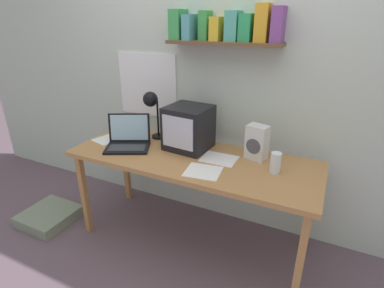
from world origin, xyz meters
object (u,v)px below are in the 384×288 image
(laptop, at_px, (128,139))
(loose_paper_near_monitor, at_px, (219,159))
(open_notebook, at_px, (107,139))
(floor_cushion, at_px, (49,216))
(corner_desk, at_px, (192,164))
(printed_handout, at_px, (203,171))
(space_heater, at_px, (257,142))
(crt_monitor, at_px, (189,128))
(desk_lamp, at_px, (152,104))
(juice_glass, at_px, (275,164))

(laptop, relative_size, loose_paper_near_monitor, 1.63)
(open_notebook, xyz_separation_m, floor_cushion, (-0.48, -0.32, -0.70))
(corner_desk, distance_m, printed_handout, 0.25)
(space_heater, bearing_deg, open_notebook, -157.42)
(crt_monitor, bearing_deg, printed_handout, -45.10)
(crt_monitor, bearing_deg, corner_desk, -50.08)
(desk_lamp, xyz_separation_m, open_notebook, (-0.34, -0.18, -0.30))
(desk_lamp, distance_m, juice_glass, 1.06)
(open_notebook, bearing_deg, floor_cushion, -145.75)
(crt_monitor, relative_size, space_heater, 1.35)
(crt_monitor, xyz_separation_m, space_heater, (0.52, 0.04, -0.04))
(loose_paper_near_monitor, height_order, open_notebook, same)
(space_heater, relative_size, floor_cushion, 0.59)
(floor_cushion, bearing_deg, laptop, 22.24)
(corner_desk, height_order, loose_paper_near_monitor, loose_paper_near_monitor)
(loose_paper_near_monitor, bearing_deg, laptop, -172.88)
(juice_glass, distance_m, loose_paper_near_monitor, 0.40)
(juice_glass, bearing_deg, laptop, -176.82)
(printed_handout, distance_m, loose_paper_near_monitor, 0.23)
(laptop, xyz_separation_m, printed_handout, (0.69, -0.13, -0.06))
(floor_cushion, bearing_deg, desk_lamp, 31.60)
(desk_lamp, bearing_deg, open_notebook, -138.20)
(laptop, xyz_separation_m, floor_cushion, (-0.72, -0.29, -0.76))
(laptop, bearing_deg, crt_monitor, -4.12)
(desk_lamp, relative_size, juice_glass, 2.89)
(juice_glass, bearing_deg, space_heater, 137.65)
(space_heater, xyz_separation_m, loose_paper_near_monitor, (-0.23, -0.12, -0.12))
(corner_desk, height_order, juice_glass, juice_glass)
(corner_desk, bearing_deg, open_notebook, -179.19)
(space_heater, height_order, loose_paper_near_monitor, space_heater)
(laptop, relative_size, floor_cushion, 0.96)
(printed_handout, bearing_deg, crt_monitor, 129.89)
(juice_glass, xyz_separation_m, printed_handout, (-0.42, -0.20, -0.06))
(space_heater, distance_m, open_notebook, 1.22)
(laptop, height_order, loose_paper_near_monitor, laptop)
(corner_desk, bearing_deg, printed_handout, -46.69)
(juice_glass, bearing_deg, corner_desk, -177.92)
(crt_monitor, xyz_separation_m, open_notebook, (-0.68, -0.15, -0.16))
(laptop, relative_size, space_heater, 1.63)
(corner_desk, relative_size, open_notebook, 7.80)
(printed_handout, bearing_deg, loose_paper_near_monitor, 83.38)
(laptop, bearing_deg, loose_paper_near_monitor, -19.04)
(desk_lamp, bearing_deg, crt_monitor, 8.99)
(crt_monitor, distance_m, laptop, 0.48)
(crt_monitor, distance_m, open_notebook, 0.71)
(juice_glass, bearing_deg, floor_cushion, -169.01)
(crt_monitor, distance_m, floor_cushion, 1.52)
(open_notebook, bearing_deg, loose_paper_near_monitor, 3.57)
(desk_lamp, distance_m, open_notebook, 0.48)
(laptop, height_order, space_heater, space_heater)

